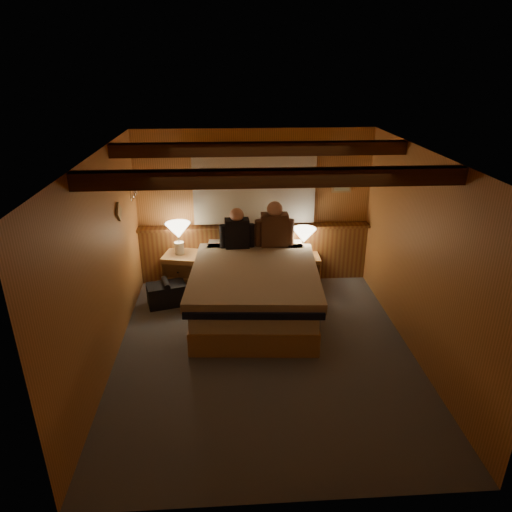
{
  "coord_description": "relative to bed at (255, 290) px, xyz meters",
  "views": [
    {
      "loc": [
        -0.41,
        -4.69,
        3.29
      ],
      "look_at": [
        -0.08,
        0.4,
        1.11
      ],
      "focal_mm": 32.0,
      "sensor_mm": 36.0,
      "label": 1
    }
  ],
  "objects": [
    {
      "name": "floor",
      "position": [
        0.07,
        -0.91,
        -0.38
      ],
      "size": [
        4.2,
        4.2,
        0.0
      ],
      "primitive_type": "plane",
      "color": "#4F555E",
      "rests_on": "ground"
    },
    {
      "name": "ceiling",
      "position": [
        0.07,
        -0.91,
        2.02
      ],
      "size": [
        4.2,
        4.2,
        0.0
      ],
      "primitive_type": "plane",
      "rotation": [
        3.14,
        0.0,
        0.0
      ],
      "color": "#C18D48",
      "rests_on": "wall_back"
    },
    {
      "name": "wall_back",
      "position": [
        0.07,
        1.19,
        0.82
      ],
      "size": [
        3.6,
        0.0,
        3.6
      ],
      "primitive_type": "plane",
      "rotation": [
        1.57,
        0.0,
        0.0
      ],
      "color": "#CB8749",
      "rests_on": "floor"
    },
    {
      "name": "wall_left",
      "position": [
        -1.73,
        -0.91,
        0.82
      ],
      "size": [
        0.0,
        4.2,
        4.2
      ],
      "primitive_type": "plane",
      "rotation": [
        1.57,
        0.0,
        1.57
      ],
      "color": "#CB8749",
      "rests_on": "floor"
    },
    {
      "name": "wall_right",
      "position": [
        1.87,
        -0.91,
        0.82
      ],
      "size": [
        0.0,
        4.2,
        4.2
      ],
      "primitive_type": "plane",
      "rotation": [
        1.57,
        0.0,
        -1.57
      ],
      "color": "#CB8749",
      "rests_on": "floor"
    },
    {
      "name": "wall_front",
      "position": [
        0.07,
        -3.01,
        0.82
      ],
      "size": [
        3.6,
        0.0,
        3.6
      ],
      "primitive_type": "plane",
      "rotation": [
        -1.57,
        0.0,
        0.0
      ],
      "color": "#CB8749",
      "rests_on": "floor"
    },
    {
      "name": "wainscot",
      "position": [
        0.07,
        1.13,
        0.1
      ],
      "size": [
        3.6,
        0.23,
        0.94
      ],
      "color": "brown",
      "rests_on": "wall_back"
    },
    {
      "name": "curtain_window",
      "position": [
        0.07,
        1.12,
        1.14
      ],
      "size": [
        2.18,
        0.09,
        1.11
      ],
      "color": "#472C11",
      "rests_on": "wall_back"
    },
    {
      "name": "ceiling_beams",
      "position": [
        0.07,
        -0.76,
        1.93
      ],
      "size": [
        3.6,
        1.65,
        0.16
      ],
      "color": "#472C11",
      "rests_on": "ceiling"
    },
    {
      "name": "coat_rail",
      "position": [
        -1.65,
        0.67,
        1.28
      ],
      "size": [
        0.05,
        0.55,
        0.24
      ],
      "color": "silver",
      "rests_on": "wall_left"
    },
    {
      "name": "framed_print",
      "position": [
        1.42,
        1.17,
        1.17
      ],
      "size": [
        0.3,
        0.04,
        0.25
      ],
      "color": "#A88754",
      "rests_on": "wall_back"
    },
    {
      "name": "bed",
      "position": [
        0.0,
        0.0,
        0.0
      ],
      "size": [
        1.81,
        2.27,
        0.74
      ],
      "rotation": [
        0.0,
        0.0,
        -0.07
      ],
      "color": "tan",
      "rests_on": "floor"
    },
    {
      "name": "nightstand_left",
      "position": [
        -1.05,
        0.82,
        -0.08
      ],
      "size": [
        0.64,
        0.6,
        0.6
      ],
      "rotation": [
        0.0,
        0.0,
        -0.21
      ],
      "color": "tan",
      "rests_on": "floor"
    },
    {
      "name": "nightstand_right",
      "position": [
        0.84,
        0.87,
        -0.14
      ],
      "size": [
        0.45,
        0.41,
        0.49
      ],
      "rotation": [
        0.0,
        0.0,
        -0.01
      ],
      "color": "tan",
      "rests_on": "floor"
    },
    {
      "name": "lamp_left",
      "position": [
        -1.09,
        0.85,
        0.56
      ],
      "size": [
        0.37,
        0.37,
        0.49
      ],
      "color": "white",
      "rests_on": "nightstand_left"
    },
    {
      "name": "lamp_right",
      "position": [
        0.81,
        0.85,
        0.44
      ],
      "size": [
        0.36,
        0.36,
        0.47
      ],
      "color": "white",
      "rests_on": "nightstand_right"
    },
    {
      "name": "person_left",
      "position": [
        -0.21,
        0.73,
        0.6
      ],
      "size": [
        0.52,
        0.22,
        0.63
      ],
      "rotation": [
        0.0,
        0.0,
        0.04
      ],
      "color": "black",
      "rests_on": "bed"
    },
    {
      "name": "person_right",
      "position": [
        0.34,
        0.76,
        0.63
      ],
      "size": [
        0.59,
        0.23,
        0.71
      ],
      "rotation": [
        0.0,
        0.0,
        -0.0
      ],
      "color": "#472B1C",
      "rests_on": "bed"
    },
    {
      "name": "duffel_bag",
      "position": [
        -1.26,
        0.37,
        -0.21
      ],
      "size": [
        0.61,
        0.46,
        0.39
      ],
      "rotation": [
        0.0,
        0.0,
        0.27
      ],
      "color": "black",
      "rests_on": "floor"
    }
  ]
}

